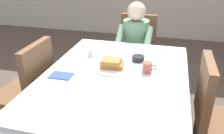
{
  "coord_description": "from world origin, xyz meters",
  "views": [
    {
      "loc": [
        0.39,
        -1.58,
        1.58
      ],
      "look_at": [
        -0.03,
        0.03,
        0.79
      ],
      "focal_mm": 37.76,
      "sensor_mm": 36.0,
      "label": 1
    }
  ],
  "objects_px": {
    "bowl_butter": "(138,58)",
    "chair_left_side": "(31,86)",
    "knife_right_of_plate": "(133,72)",
    "spoon_near_edge": "(104,86)",
    "dining_table_main": "(115,85)",
    "plate_breakfast": "(111,68)",
    "chair_right_side": "(215,112)",
    "cup_coffee": "(147,68)",
    "breakfast_stack": "(112,63)",
    "syrup_pitcher": "(91,53)",
    "chair_diner": "(137,48)",
    "fork_left_of_plate": "(88,67)",
    "diner_person": "(135,41)"
  },
  "relations": [
    {
      "from": "bowl_butter",
      "to": "chair_left_side",
      "type": "bearing_deg",
      "value": -160.97
    },
    {
      "from": "knife_right_of_plate",
      "to": "spoon_near_edge",
      "type": "distance_m",
      "value": 0.31
    },
    {
      "from": "dining_table_main",
      "to": "plate_breakfast",
      "type": "xyz_separation_m",
      "value": [
        -0.06,
        0.09,
        0.1
      ]
    },
    {
      "from": "chair_right_side",
      "to": "dining_table_main",
      "type": "bearing_deg",
      "value": -90.0
    },
    {
      "from": "plate_breakfast",
      "to": "bowl_butter",
      "type": "xyz_separation_m",
      "value": [
        0.19,
        0.22,
        0.01
      ]
    },
    {
      "from": "cup_coffee",
      "to": "spoon_near_edge",
      "type": "distance_m",
      "value": 0.4
    },
    {
      "from": "chair_left_side",
      "to": "knife_right_of_plate",
      "type": "xyz_separation_m",
      "value": [
        0.9,
        0.07,
        0.21
      ]
    },
    {
      "from": "dining_table_main",
      "to": "plate_breakfast",
      "type": "height_order",
      "value": "plate_breakfast"
    },
    {
      "from": "breakfast_stack",
      "to": "cup_coffee",
      "type": "bearing_deg",
      "value": 0.42
    },
    {
      "from": "chair_left_side",
      "to": "bowl_butter",
      "type": "xyz_separation_m",
      "value": [
        0.91,
        0.31,
        0.23
      ]
    },
    {
      "from": "breakfast_stack",
      "to": "syrup_pitcher",
      "type": "bearing_deg",
      "value": 142.62
    },
    {
      "from": "spoon_near_edge",
      "to": "chair_right_side",
      "type": "bearing_deg",
      "value": 10.0
    },
    {
      "from": "cup_coffee",
      "to": "chair_diner",
      "type": "bearing_deg",
      "value": 102.95
    },
    {
      "from": "chair_right_side",
      "to": "chair_left_side",
      "type": "bearing_deg",
      "value": -90.0
    },
    {
      "from": "plate_breakfast",
      "to": "fork_left_of_plate",
      "type": "height_order",
      "value": "plate_breakfast"
    },
    {
      "from": "diner_person",
      "to": "spoon_near_edge",
      "type": "bearing_deg",
      "value": 88.69
    },
    {
      "from": "chair_diner",
      "to": "bowl_butter",
      "type": "bearing_deg",
      "value": 99.4
    },
    {
      "from": "plate_breakfast",
      "to": "bowl_butter",
      "type": "relative_size",
      "value": 2.55
    },
    {
      "from": "diner_person",
      "to": "chair_right_side",
      "type": "height_order",
      "value": "diner_person"
    },
    {
      "from": "dining_table_main",
      "to": "cup_coffee",
      "type": "relative_size",
      "value": 13.49
    },
    {
      "from": "breakfast_stack",
      "to": "knife_right_of_plate",
      "type": "bearing_deg",
      "value": -8.56
    },
    {
      "from": "dining_table_main",
      "to": "cup_coffee",
      "type": "distance_m",
      "value": 0.29
    },
    {
      "from": "cup_coffee",
      "to": "fork_left_of_plate",
      "type": "distance_m",
      "value": 0.49
    },
    {
      "from": "breakfast_stack",
      "to": "bowl_butter",
      "type": "bearing_deg",
      "value": 49.14
    },
    {
      "from": "diner_person",
      "to": "spoon_near_edge",
      "type": "xyz_separation_m",
      "value": [
        -0.03,
        -1.2,
        0.07
      ]
    },
    {
      "from": "chair_right_side",
      "to": "spoon_near_edge",
      "type": "bearing_deg",
      "value": -76.82
    },
    {
      "from": "chair_left_side",
      "to": "cup_coffee",
      "type": "height_order",
      "value": "chair_left_side"
    },
    {
      "from": "breakfast_stack",
      "to": "knife_right_of_plate",
      "type": "xyz_separation_m",
      "value": [
        0.18,
        -0.03,
        -0.05
      ]
    },
    {
      "from": "breakfast_stack",
      "to": "spoon_near_edge",
      "type": "bearing_deg",
      "value": -87.23
    },
    {
      "from": "chair_left_side",
      "to": "fork_left_of_plate",
      "type": "xyz_separation_m",
      "value": [
        0.52,
        0.07,
        0.21
      ]
    },
    {
      "from": "bowl_butter",
      "to": "syrup_pitcher",
      "type": "relative_size",
      "value": 1.38
    },
    {
      "from": "chair_right_side",
      "to": "knife_right_of_plate",
      "type": "relative_size",
      "value": 4.65
    },
    {
      "from": "chair_diner",
      "to": "diner_person",
      "type": "xyz_separation_m",
      "value": [
        0.0,
        -0.16,
        0.14
      ]
    },
    {
      "from": "breakfast_stack",
      "to": "cup_coffee",
      "type": "xyz_separation_m",
      "value": [
        0.29,
        0.0,
        -0.01
      ]
    },
    {
      "from": "chair_left_side",
      "to": "bowl_butter",
      "type": "distance_m",
      "value": 0.99
    },
    {
      "from": "cup_coffee",
      "to": "fork_left_of_plate",
      "type": "height_order",
      "value": "cup_coffee"
    },
    {
      "from": "chair_diner",
      "to": "chair_left_side",
      "type": "relative_size",
      "value": 1.0
    },
    {
      "from": "chair_right_side",
      "to": "breakfast_stack",
      "type": "distance_m",
      "value": 0.86
    },
    {
      "from": "cup_coffee",
      "to": "syrup_pitcher",
      "type": "bearing_deg",
      "value": 160.74
    },
    {
      "from": "diner_person",
      "to": "knife_right_of_plate",
      "type": "distance_m",
      "value": 0.95
    },
    {
      "from": "knife_right_of_plate",
      "to": "bowl_butter",
      "type": "bearing_deg",
      "value": 5.11
    },
    {
      "from": "chair_diner",
      "to": "plate_breakfast",
      "type": "height_order",
      "value": "chair_diner"
    },
    {
      "from": "bowl_butter",
      "to": "syrup_pitcher",
      "type": "bearing_deg",
      "value": -176.89
    },
    {
      "from": "knife_right_of_plate",
      "to": "chair_left_side",
      "type": "bearing_deg",
      "value": 100.35
    },
    {
      "from": "spoon_near_edge",
      "to": "breakfast_stack",
      "type": "bearing_deg",
      "value": 89.59
    },
    {
      "from": "fork_left_of_plate",
      "to": "knife_right_of_plate",
      "type": "height_order",
      "value": "same"
    },
    {
      "from": "knife_right_of_plate",
      "to": "spoon_near_edge",
      "type": "xyz_separation_m",
      "value": [
        -0.17,
        -0.26,
        0.0
      ]
    },
    {
      "from": "diner_person",
      "to": "breakfast_stack",
      "type": "bearing_deg",
      "value": 87.4
    },
    {
      "from": "knife_right_of_plate",
      "to": "fork_left_of_plate",
      "type": "bearing_deg",
      "value": 95.71
    },
    {
      "from": "cup_coffee",
      "to": "knife_right_of_plate",
      "type": "distance_m",
      "value": 0.12
    }
  ]
}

